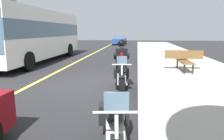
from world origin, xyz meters
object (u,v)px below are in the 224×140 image
object	(u,v)px
motorcycle_parked	(115,129)
car_dark	(120,40)
motorcycle_main	(122,77)
bench_sidewalk	(184,59)
bus_near	(36,33)
rider_main	(121,60)

from	to	relation	value
motorcycle_parked	car_dark	distance (m)	29.52
motorcycle_main	bench_sidewalk	size ratio (longest dim) A/B	1.22
car_dark	bench_sidewalk	xyz separation A→B (m)	(22.12, 4.89, 0.02)
motorcycle_main	motorcycle_parked	bearing A→B (deg)	2.57
bus_near	bench_sidewalk	world-z (taller)	bus_near
bus_near	bench_sidewalk	bearing A→B (deg)	69.53
motorcycle_main	bus_near	size ratio (longest dim) A/B	0.20
motorcycle_parked	motorcycle_main	bearing A→B (deg)	-177.43
motorcycle_parked	car_dark	bearing A→B (deg)	-175.52
motorcycle_main	car_dark	size ratio (longest dim) A/B	0.48
bus_near	bench_sidewalk	size ratio (longest dim) A/B	6.09
motorcycle_parked	bench_sidewalk	bearing A→B (deg)	160.55
rider_main	bus_near	distance (m)	8.97
motorcycle_main	bench_sidewalk	world-z (taller)	motorcycle_main
rider_main	motorcycle_parked	world-z (taller)	rider_main
motorcycle_parked	car_dark	xyz separation A→B (m)	(-29.43, -2.31, 0.24)
motorcycle_parked	bus_near	distance (m)	12.46
motorcycle_parked	rider_main	bearing A→B (deg)	-177.29
rider_main	motorcycle_parked	bearing A→B (deg)	2.71
car_dark	bench_sidewalk	bearing A→B (deg)	12.46
rider_main	car_dark	xyz separation A→B (m)	(-25.27, -2.11, -0.35)
bus_near	motorcycle_parked	bearing A→B (deg)	30.80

